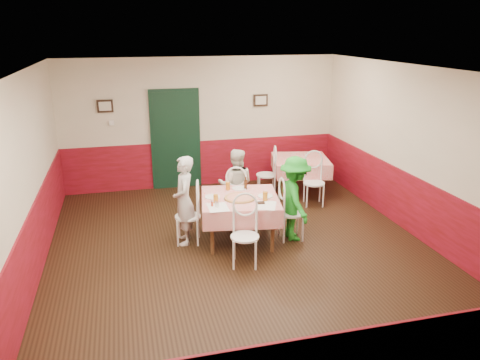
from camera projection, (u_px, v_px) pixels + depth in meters
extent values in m
plane|color=black|center=(243.00, 252.00, 7.35)|extent=(7.00, 7.00, 0.00)
plane|color=white|center=(243.00, 70.00, 6.49)|extent=(7.00, 7.00, 0.00)
cube|color=beige|center=(202.00, 123.00, 10.14)|extent=(6.00, 0.10, 2.80)
cube|color=beige|center=(355.00, 288.00, 3.69)|extent=(6.00, 0.10, 2.80)
cube|color=beige|center=(25.00, 183.00, 6.22)|extent=(0.10, 7.00, 2.80)
cube|color=beige|center=(421.00, 154.00, 7.62)|extent=(0.10, 7.00, 2.80)
cube|color=maroon|center=(203.00, 163.00, 10.41)|extent=(6.00, 0.03, 1.00)
cube|color=maroon|center=(35.00, 244.00, 6.50)|extent=(0.03, 7.00, 1.00)
cube|color=maroon|center=(414.00, 206.00, 7.90)|extent=(0.03, 7.00, 1.00)
cube|color=black|center=(176.00, 141.00, 10.07)|extent=(0.96, 0.06, 2.10)
cube|color=black|center=(105.00, 106.00, 9.49)|extent=(0.32, 0.03, 0.26)
cube|color=black|center=(261.00, 100.00, 10.26)|extent=(0.32, 0.03, 0.26)
cube|color=white|center=(112.00, 123.00, 9.62)|extent=(0.10, 0.03, 0.10)
cube|color=red|center=(240.00, 219.00, 7.67)|extent=(1.40, 1.40, 0.77)
cube|color=red|center=(300.00, 176.00, 9.92)|extent=(1.33, 1.33, 0.77)
cylinder|color=#B74723|center=(240.00, 198.00, 7.47)|extent=(0.56, 0.56, 0.03)
cylinder|color=white|center=(212.00, 197.00, 7.53)|extent=(0.29, 0.29, 0.01)
cylinder|color=white|center=(265.00, 196.00, 7.57)|extent=(0.29, 0.29, 0.01)
cylinder|color=white|center=(239.00, 188.00, 7.94)|extent=(0.29, 0.29, 0.01)
cylinder|color=#BF7219|center=(216.00, 199.00, 7.27)|extent=(0.09, 0.09, 0.14)
cylinder|color=#BF7219|center=(265.00, 196.00, 7.37)|extent=(0.09, 0.09, 0.14)
cylinder|color=#BF7219|center=(228.00, 186.00, 7.86)|extent=(0.08, 0.08, 0.13)
cylinder|color=#381C0A|center=(245.00, 184.00, 7.89)|extent=(0.06, 0.06, 0.20)
cylinder|color=silver|center=(216.00, 204.00, 7.12)|extent=(0.04, 0.04, 0.09)
cylinder|color=silver|center=(218.00, 205.00, 7.09)|extent=(0.04, 0.04, 0.09)
cylinder|color=#B23319|center=(212.00, 203.00, 7.14)|extent=(0.04, 0.04, 0.09)
cube|color=white|center=(218.00, 207.00, 7.11)|extent=(0.31, 0.41, 0.00)
cube|color=white|center=(266.00, 205.00, 7.19)|extent=(0.43, 0.48, 0.00)
cube|color=black|center=(261.00, 203.00, 7.27)|extent=(0.12, 0.11, 0.02)
imported|color=gray|center=(184.00, 201.00, 7.48)|extent=(0.41, 0.57, 1.46)
imported|color=gray|center=(236.00, 185.00, 8.43)|extent=(0.76, 0.66, 1.33)
imported|color=gray|center=(295.00, 199.00, 7.64)|extent=(0.55, 0.92, 1.41)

